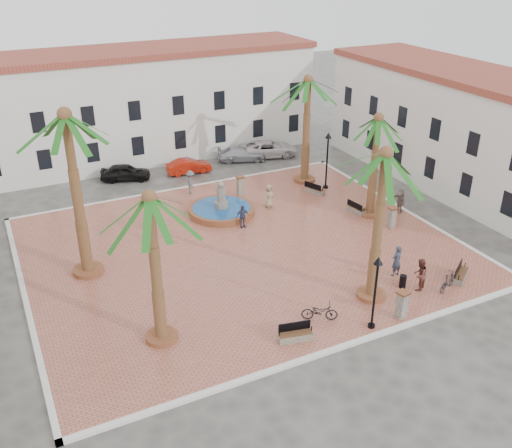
% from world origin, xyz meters
% --- Properties ---
extents(ground, '(120.00, 120.00, 0.00)m').
position_xyz_m(ground, '(0.00, 0.00, 0.00)').
color(ground, '#56544F').
rests_on(ground, ground).
extents(plaza, '(26.00, 22.00, 0.15)m').
position_xyz_m(plaza, '(0.00, 0.00, 0.07)').
color(plaza, '#B2614D').
rests_on(plaza, ground).
extents(kerb_n, '(26.30, 0.30, 0.16)m').
position_xyz_m(kerb_n, '(0.00, 11.00, 0.08)').
color(kerb_n, silver).
rests_on(kerb_n, ground).
extents(kerb_s, '(26.30, 0.30, 0.16)m').
position_xyz_m(kerb_s, '(0.00, -11.00, 0.08)').
color(kerb_s, silver).
rests_on(kerb_s, ground).
extents(kerb_e, '(0.30, 22.30, 0.16)m').
position_xyz_m(kerb_e, '(13.00, 0.00, 0.08)').
color(kerb_e, silver).
rests_on(kerb_e, ground).
extents(kerb_w, '(0.30, 22.30, 0.16)m').
position_xyz_m(kerb_w, '(-13.00, 0.00, 0.08)').
color(kerb_w, silver).
rests_on(kerb_w, ground).
extents(building_north, '(30.40, 7.40, 9.50)m').
position_xyz_m(building_north, '(-0.00, 19.99, 4.77)').
color(building_north, white).
rests_on(building_north, ground).
extents(building_east, '(7.40, 26.40, 9.00)m').
position_xyz_m(building_east, '(19.99, 2.00, 4.52)').
color(building_east, white).
rests_on(building_east, ground).
extents(fountain, '(4.70, 4.70, 2.43)m').
position_xyz_m(fountain, '(0.88, 5.28, 0.48)').
color(fountain, brown).
rests_on(fountain, plaza).
extents(palm_nw, '(5.82, 5.82, 9.85)m').
position_xyz_m(palm_nw, '(-9.34, 1.29, 8.59)').
color(palm_nw, brown).
rests_on(palm_nw, plaza).
extents(palm_sw, '(5.15, 5.15, 7.90)m').
position_xyz_m(palm_sw, '(-7.42, -6.63, 6.84)').
color(palm_sw, brown).
rests_on(palm_sw, plaza).
extents(palm_s, '(5.18, 5.18, 8.60)m').
position_xyz_m(palm_s, '(3.98, -8.14, 7.50)').
color(palm_s, brown).
rests_on(palm_s, plaza).
extents(palm_e, '(5.06, 5.06, 7.37)m').
position_xyz_m(palm_e, '(10.21, 0.41, 6.35)').
color(palm_e, brown).
rests_on(palm_e, plaza).
extents(palm_ne, '(5.59, 5.59, 8.53)m').
position_xyz_m(palm_ne, '(9.31, 7.95, 7.37)').
color(palm_ne, brown).
rests_on(palm_ne, plaza).
extents(bench_s, '(1.79, 0.88, 0.90)m').
position_xyz_m(bench_s, '(-1.62, -9.60, 0.41)').
color(bench_s, slate).
rests_on(bench_s, plaza).
extents(bench_se, '(1.73, 1.39, 0.91)m').
position_xyz_m(bench_se, '(9.67, -8.97, 0.41)').
color(bench_se, slate).
rests_on(bench_se, plaza).
extents(bench_e, '(0.70, 1.64, 0.84)m').
position_xyz_m(bench_e, '(9.55, 1.11, 0.39)').
color(bench_e, slate).
rests_on(bench_e, plaza).
extents(bench_ne, '(1.09, 1.69, 0.86)m').
position_xyz_m(bench_ne, '(8.69, 5.47, 0.39)').
color(bench_ne, slate).
rests_on(bench_ne, plaza).
extents(lamppost_s, '(0.44, 0.44, 4.06)m').
position_xyz_m(lamppost_s, '(2.33, -10.40, 2.90)').
color(lamppost_s, black).
rests_on(lamppost_s, plaza).
extents(lamppost_e, '(0.49, 0.49, 4.52)m').
position_xyz_m(lamppost_e, '(10.05, 5.94, 3.21)').
color(lamppost_e, black).
rests_on(lamppost_e, plaza).
extents(bollard_se, '(0.66, 0.66, 1.56)m').
position_xyz_m(bollard_se, '(4.15, -10.40, 0.96)').
color(bollard_se, slate).
rests_on(bollard_se, plaza).
extents(bollard_n, '(0.57, 0.57, 1.53)m').
position_xyz_m(bollard_n, '(3.44, 7.61, 0.94)').
color(bollard_n, slate).
rests_on(bollard_n, plaza).
extents(bollard_e, '(0.52, 0.52, 1.45)m').
position_xyz_m(bollard_e, '(10.31, -1.86, 0.90)').
color(bollard_e, slate).
rests_on(bollard_e, plaza).
extents(litter_bin, '(0.39, 0.39, 0.75)m').
position_xyz_m(litter_bin, '(6.11, -8.17, 0.53)').
color(litter_bin, black).
rests_on(litter_bin, plaza).
extents(cyclist_a, '(0.75, 0.54, 1.92)m').
position_xyz_m(cyclist_a, '(6.57, -6.97, 1.11)').
color(cyclist_a, '#2C3547').
rests_on(cyclist_a, plaza).
extents(bicycle_a, '(1.94, 1.47, 0.98)m').
position_xyz_m(bicycle_a, '(0.32, -8.69, 0.64)').
color(bicycle_a, black).
rests_on(bicycle_a, plaza).
extents(cyclist_b, '(1.15, 1.08, 1.89)m').
position_xyz_m(cyclist_b, '(6.77, -8.71, 1.09)').
color(cyclist_b, '#562A23').
rests_on(cyclist_b, plaza).
extents(bicycle_b, '(1.83, 1.08, 1.06)m').
position_xyz_m(bicycle_b, '(8.19, -9.47, 0.68)').
color(bicycle_b, black).
rests_on(bicycle_b, plaza).
extents(pedestrian_fountain_a, '(1.00, 0.85, 1.72)m').
position_xyz_m(pedestrian_fountain_a, '(4.38, 4.72, 1.01)').
color(pedestrian_fountain_a, '#988460').
rests_on(pedestrian_fountain_a, plaza).
extents(pedestrian_fountain_b, '(0.97, 0.44, 1.62)m').
position_xyz_m(pedestrian_fountain_b, '(1.28, 2.63, 0.96)').
color(pedestrian_fountain_b, '#384062').
rests_on(pedestrian_fountain_b, plaza).
extents(pedestrian_north, '(0.80, 1.24, 1.81)m').
position_xyz_m(pedestrian_north, '(0.20, 9.66, 1.06)').
color(pedestrian_north, '#58585D').
rests_on(pedestrian_north, plaza).
extents(pedestrian_east, '(0.79, 1.68, 1.74)m').
position_xyz_m(pedestrian_east, '(12.40, -0.11, 1.02)').
color(pedestrian_east, '#786A5E').
rests_on(pedestrian_east, plaza).
extents(car_black, '(4.29, 2.83, 1.36)m').
position_xyz_m(car_black, '(-3.52, 14.89, 0.68)').
color(car_black, black).
rests_on(car_black, ground).
extents(car_red, '(3.83, 1.60, 1.23)m').
position_xyz_m(car_red, '(1.67, 14.08, 0.62)').
color(car_red, '#AC1C0B').
rests_on(car_red, ground).
extents(car_silver, '(4.60, 3.09, 1.24)m').
position_xyz_m(car_silver, '(6.93, 14.84, 0.62)').
color(car_silver, '#AEAFB7').
rests_on(car_silver, ground).
extents(car_white, '(5.71, 3.64, 1.47)m').
position_xyz_m(car_white, '(9.53, 14.82, 0.73)').
color(car_white, silver).
rests_on(car_white, ground).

